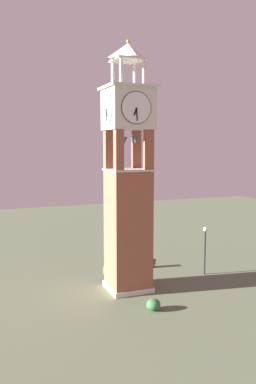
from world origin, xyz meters
TOP-DOWN VIEW (x-y plane):
  - ground at (0.00, 0.00)m, footprint 80.00×80.00m
  - clock_tower at (-0.00, -0.00)m, footprint 3.33×3.33m
  - park_bench at (-2.03, -5.74)m, footprint 1.11×1.63m
  - lamp_post at (-6.90, -0.77)m, footprint 0.36×0.36m
  - trash_bin at (-3.71, -3.98)m, footprint 0.52×0.52m
  - shrub_near_entry at (0.57, -2.98)m, footprint 0.73×0.73m
  - shrub_left_of_tower at (-0.13, 4.07)m, footprint 0.90×0.90m

SIDE VIEW (x-z plane):
  - ground at x=0.00m, z-range 0.00..0.00m
  - shrub_left_of_tower at x=-0.13m, z-range 0.00..0.72m
  - trash_bin at x=-3.71m, z-range 0.00..0.80m
  - park_bench at x=-2.03m, z-range 0.01..0.96m
  - shrub_near_entry at x=0.57m, z-range 0.00..1.09m
  - lamp_post at x=-6.90m, z-range 0.75..4.61m
  - clock_tower at x=0.00m, z-range -1.36..16.02m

